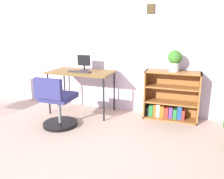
# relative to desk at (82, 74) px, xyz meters

# --- Properties ---
(ground_plane) EXTENTS (6.24, 6.24, 0.00)m
(ground_plane) POSITION_rel_desk_xyz_m (0.29, -1.74, -0.68)
(ground_plane) COLOR tan
(wall_back) EXTENTS (5.20, 0.12, 2.48)m
(wall_back) POSITION_rel_desk_xyz_m (0.29, 0.41, 0.56)
(wall_back) COLOR silver
(wall_back) RESTS_ON ground_plane
(desk) EXTENTS (1.09, 0.60, 0.74)m
(desk) POSITION_rel_desk_xyz_m (0.00, 0.00, 0.00)
(desk) COLOR brown
(desk) RESTS_ON ground_plane
(monitor) EXTENTS (0.23, 0.15, 0.27)m
(monitor) POSITION_rel_desk_xyz_m (0.02, 0.08, 0.19)
(monitor) COLOR #262628
(monitor) RESTS_ON desk
(keyboard) EXTENTS (0.39, 0.12, 0.02)m
(keyboard) POSITION_rel_desk_xyz_m (0.02, -0.10, 0.07)
(keyboard) COLOR #2E2929
(keyboard) RESTS_ON desk
(office_chair) EXTENTS (0.52, 0.55, 0.79)m
(office_chair) POSITION_rel_desk_xyz_m (-0.06, -0.70, -0.34)
(office_chair) COLOR black
(office_chair) RESTS_ON ground_plane
(bookshelf_low) EXTENTS (0.85, 0.30, 0.79)m
(bookshelf_low) POSITION_rel_desk_xyz_m (1.48, 0.21, -0.33)
(bookshelf_low) COLOR brown
(bookshelf_low) RESTS_ON ground_plane
(potted_plant_on_shelf) EXTENTS (0.21, 0.21, 0.33)m
(potted_plant_on_shelf) POSITION_rel_desk_xyz_m (1.52, 0.16, 0.30)
(potted_plant_on_shelf) COLOR #B7B2A8
(potted_plant_on_shelf) RESTS_ON bookshelf_low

